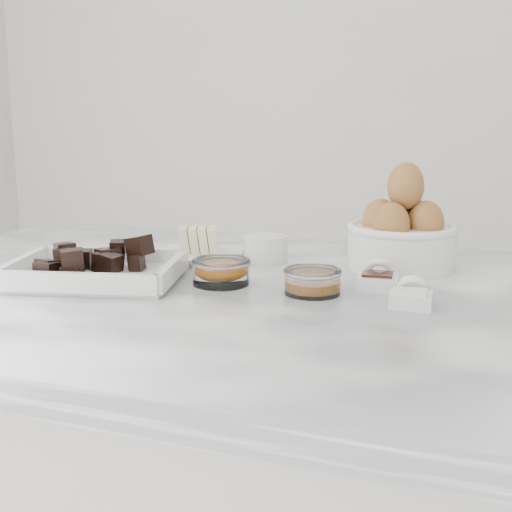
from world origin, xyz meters
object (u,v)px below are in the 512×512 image
at_px(butter_plate, 201,249).
at_px(zest_bowl, 221,271).
at_px(egg_bowl, 402,234).
at_px(salt_spoon, 411,296).
at_px(honey_bowl, 313,281).
at_px(sugar_ramekin, 266,247).
at_px(vanilla_spoon, 378,279).
at_px(chocolate_dish, 96,265).

bearing_deg(butter_plate, zest_bowl, -55.12).
bearing_deg(egg_bowl, salt_spoon, -77.46).
relative_size(egg_bowl, honey_bowl, 2.15).
relative_size(sugar_ramekin, zest_bowl, 0.84).
distance_m(egg_bowl, salt_spoon, 0.23).
height_order(vanilla_spoon, salt_spoon, vanilla_spoon).
distance_m(butter_plate, egg_bowl, 0.33).
xyz_separation_m(chocolate_dish, butter_plate, (0.08, 0.19, -0.01)).
distance_m(chocolate_dish, salt_spoon, 0.46).
bearing_deg(sugar_ramekin, zest_bowl, -92.94).
bearing_deg(honey_bowl, sugar_ramekin, 127.17).
relative_size(honey_bowl, zest_bowl, 0.94).
bearing_deg(vanilla_spoon, butter_plate, 165.01).
bearing_deg(vanilla_spoon, egg_bowl, 86.57).
bearing_deg(egg_bowl, butter_plate, -169.04).
xyz_separation_m(egg_bowl, zest_bowl, (-0.23, -0.20, -0.03)).
height_order(butter_plate, zest_bowl, butter_plate).
relative_size(egg_bowl, vanilla_spoon, 2.34).
height_order(egg_bowl, salt_spoon, egg_bowl).
height_order(honey_bowl, vanilla_spoon, vanilla_spoon).
xyz_separation_m(butter_plate, zest_bowl, (0.10, -0.14, 0.00)).
bearing_deg(sugar_ramekin, vanilla_spoon, -28.42).
relative_size(sugar_ramekin, salt_spoon, 1.08).
distance_m(sugar_ramekin, honey_bowl, 0.22).
relative_size(honey_bowl, salt_spoon, 1.21).
height_order(chocolate_dish, salt_spoon, chocolate_dish).
xyz_separation_m(chocolate_dish, honey_bowl, (0.32, 0.05, -0.01)).
distance_m(vanilla_spoon, salt_spoon, 0.09).
xyz_separation_m(honey_bowl, vanilla_spoon, (0.08, 0.06, -0.00)).
distance_m(sugar_ramekin, egg_bowl, 0.22).
relative_size(sugar_ramekin, honey_bowl, 0.90).
height_order(honey_bowl, zest_bowl, zest_bowl).
bearing_deg(egg_bowl, chocolate_dish, -148.05).
relative_size(zest_bowl, salt_spoon, 1.28).
bearing_deg(zest_bowl, vanilla_spoon, 13.92).
xyz_separation_m(chocolate_dish, salt_spoon, (0.45, 0.03, -0.01)).
height_order(butter_plate, egg_bowl, egg_bowl).
bearing_deg(egg_bowl, vanilla_spoon, -93.43).
bearing_deg(chocolate_dish, zest_bowl, 16.15).
relative_size(chocolate_dish, butter_plate, 1.65).
distance_m(chocolate_dish, zest_bowl, 0.19).
bearing_deg(chocolate_dish, sugar_ramekin, 49.62).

